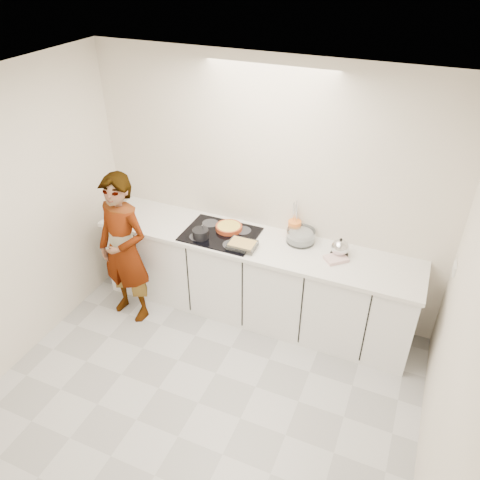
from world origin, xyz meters
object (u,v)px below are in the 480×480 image
at_px(kettle, 340,248).
at_px(saucepan, 201,234).
at_px(baking_dish, 242,245).
at_px(mixing_bowl, 301,237).
at_px(hob, 221,234).
at_px(cook, 124,250).
at_px(tart_dish, 229,227).
at_px(utensil_crock, 294,228).

bearing_deg(kettle, saucepan, -169.26).
relative_size(baking_dish, mixing_bowl, 0.73).
bearing_deg(kettle, hob, -174.76).
distance_m(baking_dish, mixing_bowl, 0.58).
relative_size(saucepan, cook, 0.10).
height_order(tart_dish, mixing_bowl, mixing_bowl).
height_order(hob, kettle, kettle).
relative_size(hob, tart_dish, 2.09).
relative_size(tart_dish, mixing_bowl, 0.95).
relative_size(hob, utensil_crock, 4.46).
relative_size(hob, cook, 0.45).
distance_m(hob, utensil_crock, 0.73).
relative_size(saucepan, mixing_bowl, 0.46).
bearing_deg(hob, tart_dish, 66.41).
bearing_deg(baking_dish, kettle, 15.76).
bearing_deg(mixing_bowl, utensil_crock, 137.11).
xyz_separation_m(hob, cook, (-0.83, -0.48, -0.11)).
height_order(baking_dish, utensil_crock, utensil_crock).
relative_size(tart_dish, cook, 0.21).
bearing_deg(mixing_bowl, baking_dish, -145.38).
xyz_separation_m(tart_dish, saucepan, (-0.19, -0.25, 0.02)).
height_order(saucepan, cook, cook).
xyz_separation_m(baking_dish, utensil_crock, (0.38, 0.41, 0.04)).
relative_size(tart_dish, baking_dish, 1.29).
bearing_deg(cook, utensil_crock, 34.49).
bearing_deg(kettle, utensil_crock, 161.11).
xyz_separation_m(hob, kettle, (1.17, 0.11, 0.07)).
bearing_deg(tart_dish, cook, -146.17).
bearing_deg(saucepan, mixing_bowl, 19.87).
relative_size(mixing_bowl, cook, 0.23).
relative_size(saucepan, baking_dish, 0.63).
distance_m(hob, mixing_bowl, 0.79).
bearing_deg(mixing_bowl, saucepan, -160.13).
xyz_separation_m(saucepan, cook, (-0.68, -0.34, -0.16)).
distance_m(utensil_crock, cook, 1.69).
xyz_separation_m(tart_dish, utensil_crock, (0.63, 0.17, 0.04)).
height_order(hob, utensil_crock, utensil_crock).
bearing_deg(utensil_crock, tart_dish, -164.70).
distance_m(mixing_bowl, kettle, 0.41).
distance_m(tart_dish, kettle, 1.12).
distance_m(baking_dish, kettle, 0.91).
height_order(kettle, cook, cook).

